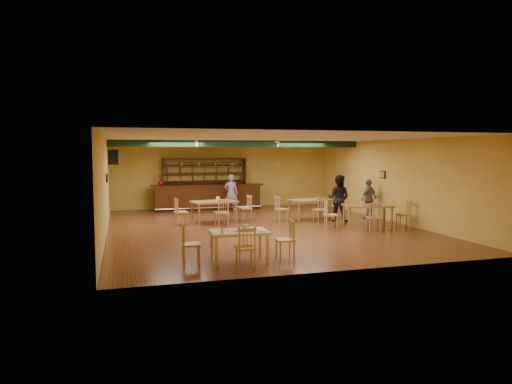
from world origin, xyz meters
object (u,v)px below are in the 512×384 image
object	(u,v)px
dining_table_b	(310,209)
dining_table_d	(367,216)
patron_right_a	(338,198)
bar_counter	(207,197)
near_table	(239,246)
dining_table_a	(214,212)
patron_bar	(231,193)

from	to	relation	value
dining_table_b	dining_table_d	world-z (taller)	dining_table_d
patron_right_a	dining_table_b	bearing A→B (deg)	-2.91
bar_counter	dining_table_d	size ratio (longest dim) A/B	3.13
bar_counter	near_table	size ratio (longest dim) A/B	3.65
dining_table_b	dining_table_d	xyz separation A→B (m)	(1.08, -2.39, 0.01)
bar_counter	dining_table_b	world-z (taller)	bar_counter
dining_table_a	dining_table_d	world-z (taller)	dining_table_a
bar_counter	patron_right_a	size ratio (longest dim) A/B	2.85
bar_counter	dining_table_a	world-z (taller)	bar_counter
bar_counter	patron_bar	world-z (taller)	patron_bar
patron_right_a	dining_table_a	bearing A→B (deg)	28.79
dining_table_b	patron_bar	xyz separation A→B (m)	(-2.32, 3.11, 0.42)
bar_counter	dining_table_a	size ratio (longest dim) A/B	3.12
bar_counter	dining_table_a	bearing A→B (deg)	-96.47
dining_table_b	dining_table_d	size ratio (longest dim) A/B	0.97
patron_bar	dining_table_d	bearing A→B (deg)	142.69
dining_table_d	patron_bar	distance (m)	6.49
patron_bar	bar_counter	bearing A→B (deg)	-22.22
near_table	patron_right_a	world-z (taller)	patron_right_a
near_table	patron_right_a	bearing A→B (deg)	47.19
dining_table_d	patron_bar	world-z (taller)	patron_bar
dining_table_b	near_table	world-z (taller)	dining_table_b
dining_table_d	patron_right_a	distance (m)	1.68
dining_table_d	patron_right_a	world-z (taller)	patron_right_a
dining_table_d	near_table	xyz separation A→B (m)	(-5.29, -3.37, -0.03)
near_table	patron_right_a	distance (m)	7.06
dining_table_a	dining_table_b	size ratio (longest dim) A/B	1.04
bar_counter	dining_table_b	size ratio (longest dim) A/B	3.23
dining_table_b	patron_right_a	bearing A→B (deg)	-53.72
near_table	patron_bar	bearing A→B (deg)	80.49
bar_counter	dining_table_d	xyz separation A→B (m)	(4.29, -6.33, -0.17)
patron_bar	patron_right_a	bearing A→B (deg)	149.53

